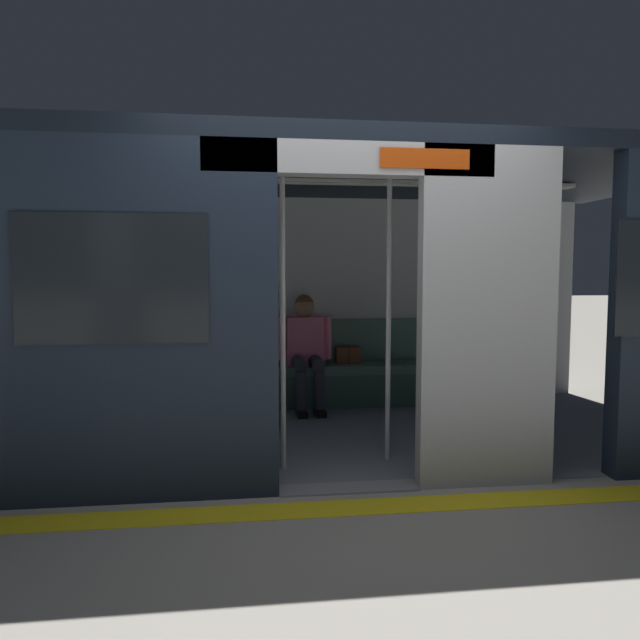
# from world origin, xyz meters

# --- Properties ---
(ground_plane) EXTENTS (60.00, 60.00, 0.00)m
(ground_plane) POSITION_xyz_m (0.00, 0.00, 0.00)
(ground_plane) COLOR gray
(platform_edge_strip) EXTENTS (8.00, 0.24, 0.01)m
(platform_edge_strip) POSITION_xyz_m (0.00, 0.30, 0.00)
(platform_edge_strip) COLOR yellow
(platform_edge_strip) RESTS_ON ground_plane
(train_car) EXTENTS (6.40, 2.85, 2.30)m
(train_car) POSITION_xyz_m (0.05, -1.24, 1.53)
(train_car) COLOR #ADAFB5
(train_car) RESTS_ON ground_plane
(bench_seat) EXTENTS (2.62, 0.44, 0.44)m
(bench_seat) POSITION_xyz_m (0.00, -2.34, 0.34)
(bench_seat) COLOR #4C7566
(bench_seat) RESTS_ON ground_plane
(person_seated) EXTENTS (0.55, 0.68, 1.17)m
(person_seated) POSITION_xyz_m (0.04, -2.28, 0.66)
(person_seated) COLOR pink
(person_seated) RESTS_ON ground_plane
(handbag) EXTENTS (0.26, 0.15, 0.17)m
(handbag) POSITION_xyz_m (-0.42, -2.41, 0.52)
(handbag) COLOR brown
(handbag) RESTS_ON bench_seat
(book) EXTENTS (0.18, 0.24, 0.03)m
(book) POSITION_xyz_m (0.47, -2.42, 0.45)
(book) COLOR #26598C
(book) RESTS_ON bench_seat
(grab_pole_door) EXTENTS (0.04, 0.04, 2.16)m
(grab_pole_door) POSITION_xyz_m (0.39, -0.44, 1.08)
(grab_pole_door) COLOR silver
(grab_pole_door) RESTS_ON ground_plane
(grab_pole_far) EXTENTS (0.04, 0.04, 2.16)m
(grab_pole_far) POSITION_xyz_m (-0.39, -0.55, 1.08)
(grab_pole_far) COLOR silver
(grab_pole_far) RESTS_ON ground_plane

